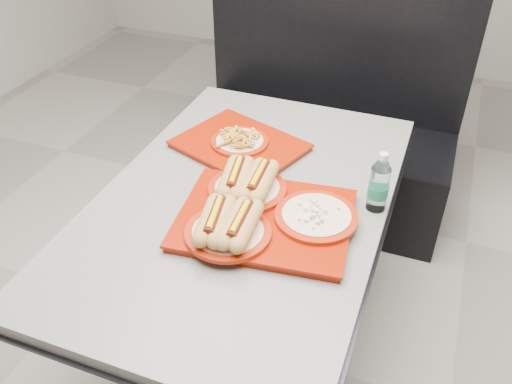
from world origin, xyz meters
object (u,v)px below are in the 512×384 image
at_px(tray_near, 258,211).
at_px(water_bottle, 379,185).
at_px(diner_table, 244,235).
at_px(tray_far, 240,143).
at_px(booth_bench, 323,131).

xyz_separation_m(tray_near, water_bottle, (0.32, 0.20, 0.05)).
height_order(diner_table, tray_far, tray_far).
relative_size(diner_table, tray_near, 2.54).
xyz_separation_m(booth_bench, tray_near, (0.09, -1.19, 0.39)).
distance_m(tray_far, water_bottle, 0.56).
bearing_deg(water_bottle, tray_far, 162.04).
xyz_separation_m(booth_bench, tray_far, (-0.12, -0.83, 0.37)).
distance_m(diner_table, tray_near, 0.25).
height_order(tray_near, tray_far, tray_near).
bearing_deg(diner_table, tray_far, 114.45).
distance_m(diner_table, water_bottle, 0.49).
distance_m(tray_near, tray_far, 0.42).
bearing_deg(tray_far, tray_near, -60.26).
bearing_deg(water_bottle, diner_table, -166.75).
relative_size(tray_near, water_bottle, 2.77).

